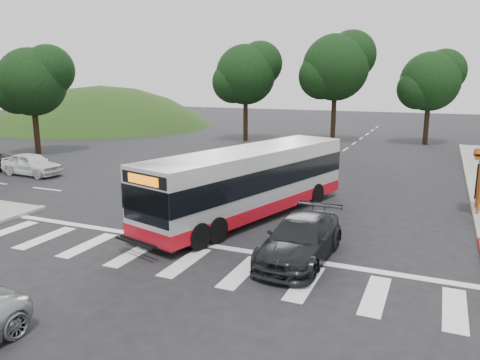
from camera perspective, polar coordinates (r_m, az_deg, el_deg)
The scene contains 12 objects.
ground at distance 19.74m, azimuth 0.58°, elevation -4.94°, with size 140.00×140.00×0.00m, color black.
curb_east at distance 26.09m, azimuth 26.49°, elevation -1.81°, with size 0.30×40.00×0.15m, color #9E9991.
hillside_nw at distance 61.84m, azimuth -16.35°, elevation 6.36°, with size 44.00×44.00×10.00m, color #213912.
crosswalk_ladder at distance 15.52m, azimuth -6.70°, elevation -9.92°, with size 18.00×2.60×0.01m, color silver.
tree_north_a at distance 44.44m, azimuth 11.70°, elevation 13.42°, with size 6.60×6.15×10.17m.
tree_north_b at distance 45.47m, azimuth 22.25°, elevation 11.16°, with size 5.72×5.33×8.43m.
tree_north_c at distance 44.89m, azimuth 0.82°, elevation 12.85°, with size 6.16×5.74×9.30m.
tree_west_a at distance 40.09m, azimuth -23.91°, elevation 10.99°, with size 5.72×5.33×8.43m.
transit_bus at distance 19.95m, azimuth 1.19°, elevation -0.41°, with size 2.45×11.32×2.93m, color silver, non-canonical shape.
pedestrian at distance 17.03m, azimuth -3.84°, elevation -4.85°, with size 0.61×0.40×1.67m, color white.
dark_sedan at distance 15.55m, azimuth 7.39°, elevation -7.14°, with size 1.96×4.83×1.40m, color black.
west_car_white at distance 31.47m, azimuth -24.06°, elevation 1.78°, with size 1.64×4.08×1.39m, color silver.
Camera 1 is at (7.29, -17.39, 5.85)m, focal length 35.00 mm.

